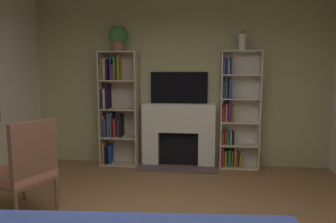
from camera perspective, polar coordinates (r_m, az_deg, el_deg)
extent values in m
cube|color=tan|center=(5.37, 2.09, 5.30)|extent=(5.12, 0.06, 2.83)
cube|color=white|center=(5.44, -3.10, -6.65)|extent=(0.28, 0.23, 0.59)
cube|color=white|center=(5.37, 7.00, -6.88)|extent=(0.28, 0.23, 0.59)
cube|color=white|center=(5.28, 1.94, -1.16)|extent=(1.22, 0.23, 0.48)
cube|color=black|center=(5.46, 1.98, -6.60)|extent=(0.67, 0.08, 0.59)
cube|color=#604D4E|center=(5.21, 1.67, -10.46)|extent=(1.32, 0.30, 0.03)
cube|color=black|center=(5.31, 2.04, 4.36)|extent=(0.96, 0.06, 0.53)
cube|color=beige|center=(5.48, -12.01, 0.46)|extent=(0.02, 0.32, 1.93)
cube|color=beige|center=(5.32, -5.66, 0.39)|extent=(0.02, 0.32, 1.93)
cube|color=beige|center=(5.54, -8.47, 0.61)|extent=(0.64, 0.02, 1.93)
cube|color=beige|center=(5.58, -8.69, -9.38)|extent=(0.60, 0.32, 0.02)
cube|color=#A27226|center=(5.62, -11.37, -7.30)|extent=(0.04, 0.25, 0.36)
cube|color=black|center=(5.61, -10.90, -7.58)|extent=(0.04, 0.25, 0.31)
cube|color=#1B3F96|center=(5.61, -10.37, -7.51)|extent=(0.03, 0.23, 0.33)
cube|color=beige|center=(5.47, -8.78, -4.61)|extent=(0.60, 0.32, 0.02)
cube|color=olive|center=(5.56, -11.44, -2.51)|extent=(0.03, 0.19, 0.36)
cube|color=navy|center=(5.51, -11.06, -2.84)|extent=(0.04, 0.27, 0.31)
cube|color=olive|center=(5.51, -10.56, -2.39)|extent=(0.03, 0.23, 0.39)
cube|color=#254D96|center=(5.47, -10.08, -2.33)|extent=(0.03, 0.26, 0.41)
cube|color=#B3271B|center=(5.48, -9.46, -2.89)|extent=(0.04, 0.23, 0.30)
cube|color=#5B2F6D|center=(5.48, -8.88, -2.89)|extent=(0.04, 0.20, 0.30)
cube|color=black|center=(5.43, -8.49, -2.51)|extent=(0.03, 0.26, 0.39)
cube|color=beige|center=(5.39, -8.88, 0.43)|extent=(0.60, 0.32, 0.02)
cube|color=black|center=(5.46, -11.66, 2.20)|extent=(0.03, 0.26, 0.31)
cube|color=beige|center=(5.46, -11.25, 2.33)|extent=(0.03, 0.24, 0.34)
cube|color=black|center=(5.45, -10.78, 2.75)|extent=(0.04, 0.22, 0.41)
cube|color=beige|center=(5.35, -8.98, 5.57)|extent=(0.60, 0.32, 0.02)
cube|color=olive|center=(5.46, -11.80, 7.60)|extent=(0.02, 0.24, 0.37)
cube|color=beige|center=(5.46, -11.32, 7.58)|extent=(0.04, 0.20, 0.37)
cube|color=black|center=(5.42, -10.79, 7.46)|extent=(0.04, 0.24, 0.34)
cube|color=#1D4495|center=(5.42, -10.18, 7.57)|extent=(0.03, 0.21, 0.36)
cube|color=red|center=(5.40, -9.83, 7.02)|extent=(0.03, 0.23, 0.26)
cube|color=#3A7349|center=(5.38, -9.47, 7.65)|extent=(0.03, 0.26, 0.37)
cube|color=olive|center=(5.40, -8.89, 7.87)|extent=(0.03, 0.19, 0.41)
cube|color=beige|center=(5.36, -9.09, 10.64)|extent=(0.60, 0.32, 0.02)
cube|color=beige|center=(5.24, 9.62, 0.21)|extent=(0.02, 0.27, 1.93)
cube|color=beige|center=(5.31, 16.30, 0.12)|extent=(0.02, 0.27, 1.93)
cube|color=beige|center=(5.39, 12.83, 0.33)|extent=(0.64, 0.02, 1.93)
cube|color=beige|center=(5.46, 12.69, -9.86)|extent=(0.60, 0.27, 0.02)
cube|color=#BB2435|center=(5.41, 9.86, -8.05)|extent=(0.04, 0.19, 0.33)
cube|color=#A47A22|center=(5.44, 10.41, -8.31)|extent=(0.04, 0.16, 0.27)
cube|color=#296747|center=(5.42, 11.06, -8.25)|extent=(0.04, 0.20, 0.29)
cube|color=olive|center=(5.44, 11.56, -8.32)|extent=(0.02, 0.16, 0.27)
cube|color=#A1712C|center=(5.42, 12.06, -8.04)|extent=(0.03, 0.20, 0.33)
cube|color=#905940|center=(5.46, 12.42, -8.34)|extent=(0.03, 0.15, 0.26)
cube|color=olive|center=(5.44, 12.95, -8.60)|extent=(0.03, 0.21, 0.22)
cube|color=beige|center=(5.36, 12.81, -5.99)|extent=(0.60, 0.27, 0.02)
cube|color=brown|center=(5.34, 9.90, -4.79)|extent=(0.04, 0.17, 0.20)
cube|color=#BA3723|center=(5.35, 10.49, -4.59)|extent=(0.04, 0.15, 0.23)
cube|color=#228152|center=(5.34, 10.89, -4.68)|extent=(0.03, 0.20, 0.22)
cube|color=beige|center=(5.33, 11.33, -4.75)|extent=(0.02, 0.22, 0.22)
cube|color=black|center=(5.36, 11.72, -4.68)|extent=(0.03, 0.16, 0.22)
cube|color=beige|center=(5.29, 12.92, -1.91)|extent=(0.60, 0.27, 0.02)
cube|color=red|center=(5.26, 10.04, -0.31)|extent=(0.04, 0.19, 0.27)
cube|color=beige|center=(5.28, 10.57, -0.21)|extent=(0.03, 0.16, 0.28)
cube|color=#512663|center=(5.26, 11.14, 0.00)|extent=(0.04, 0.21, 0.33)
cube|color=#9A5C2A|center=(5.28, 11.61, -0.38)|extent=(0.04, 0.19, 0.26)
cube|color=beige|center=(5.24, 13.04, 2.26)|extent=(0.60, 0.27, 0.02)
cube|color=#50406B|center=(5.25, 10.10, 3.89)|extent=(0.04, 0.15, 0.26)
cube|color=#336C53|center=(5.25, 10.56, 4.19)|extent=(0.03, 0.16, 0.32)
cube|color=#2B4098|center=(5.22, 11.21, 4.16)|extent=(0.04, 0.22, 0.32)
cube|color=beige|center=(5.23, 13.16, 6.49)|extent=(0.60, 0.27, 0.02)
cube|color=#583C6A|center=(5.22, 10.16, 8.25)|extent=(0.03, 0.20, 0.29)
cube|color=#1F3B98|center=(5.24, 10.61, 8.07)|extent=(0.03, 0.15, 0.26)
cube|color=beige|center=(5.24, 10.97, 7.80)|extent=(0.02, 0.16, 0.21)
cube|color=navy|center=(5.24, 11.39, 8.16)|extent=(0.02, 0.16, 0.28)
cube|color=beige|center=(5.23, 13.29, 10.63)|extent=(0.60, 0.27, 0.02)
cylinder|color=#AB6954|center=(5.38, -9.07, 11.50)|extent=(0.20, 0.20, 0.14)
sphere|color=#418140|center=(5.40, -9.11, 13.58)|extent=(0.31, 0.31, 0.31)
cylinder|color=silver|center=(5.23, 13.35, 12.12)|extent=(0.14, 0.14, 0.25)
cylinder|color=#4C7F3F|center=(5.26, 13.53, 14.23)|extent=(0.01, 0.01, 0.14)
sphere|color=#E1D458|center=(5.27, 13.55, 14.96)|extent=(0.06, 0.06, 0.06)
cylinder|color=#4C7F3F|center=(5.26, 13.51, 14.07)|extent=(0.01, 0.01, 0.11)
sphere|color=#E1D458|center=(5.27, 13.52, 14.66)|extent=(0.04, 0.04, 0.04)
cylinder|color=#4C7F3F|center=(5.25, 13.39, 14.22)|extent=(0.01, 0.01, 0.13)
sphere|color=#E1D458|center=(5.26, 13.41, 14.93)|extent=(0.04, 0.04, 0.04)
cylinder|color=#4C7F3F|center=(5.24, 13.36, 14.11)|extent=(0.01, 0.01, 0.11)
sphere|color=#E1D458|center=(5.25, 13.38, 14.71)|extent=(0.04, 0.04, 0.04)
cylinder|color=brown|center=(3.66, -25.94, -15.76)|extent=(0.04, 0.04, 0.42)
cylinder|color=brown|center=(3.96, -19.62, -13.70)|extent=(0.04, 0.04, 0.42)
cylinder|color=brown|center=(4.39, -24.82, -11.85)|extent=(0.04, 0.04, 0.42)
cube|color=#B56D57|center=(3.95, -25.52, -10.20)|extent=(0.80, 0.76, 0.08)
cube|color=brown|center=(3.96, -25.47, -11.03)|extent=(0.80, 0.76, 0.04)
cube|color=brown|center=(3.65, -23.14, -6.72)|extent=(0.27, 0.54, 0.66)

